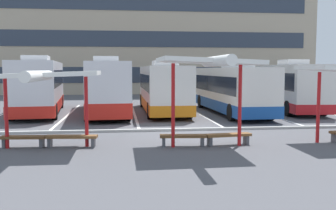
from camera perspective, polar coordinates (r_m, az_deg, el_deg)
ground_plane at (r=18.10m, az=2.88°, el=-4.20°), size 160.00×160.00×0.00m
terminal_building at (r=52.83m, az=-3.62°, el=11.19°), size 42.48×12.02×19.67m
coach_bus_0 at (r=27.56m, az=-18.30°, el=2.55°), size 3.63×10.78×3.82m
coach_bus_1 at (r=26.70m, az=-9.16°, el=2.54°), size 3.34×11.71×3.77m
coach_bus_2 at (r=27.13m, az=-0.79°, el=2.44°), size 2.72×10.94×3.53m
coach_bus_3 at (r=26.70m, az=9.16°, el=2.21°), size 2.80×11.22×3.44m
coach_bus_4 at (r=29.78m, az=16.78°, el=2.59°), size 3.36×11.23×3.64m
lane_stripe_1 at (r=26.41m, az=-14.37°, el=-1.37°), size 0.16×14.00×0.01m
lane_stripe_2 at (r=26.20m, az=-4.95°, el=-1.28°), size 0.16×14.00×0.01m
lane_stripe_3 at (r=26.70m, az=4.37°, el=-1.15°), size 0.16×14.00×0.01m
lane_stripe_4 at (r=27.87m, az=13.13°, el=-1.01°), size 0.16×14.00×0.01m
lane_stripe_5 at (r=29.63m, az=21.01°, el=-0.85°), size 0.16×14.00×0.01m
waiting_shelter_0 at (r=15.08m, az=-17.62°, el=4.00°), size 3.95×4.73×2.92m
bench_0 at (r=15.80m, az=-20.39°, el=-4.66°), size 1.72×0.57×0.45m
bench_1 at (r=15.38m, az=-13.92°, el=-4.73°), size 1.99×0.63×0.45m
waiting_shelter_1 at (r=14.64m, az=5.99°, el=6.06°), size 3.61×4.97×3.42m
bench_2 at (r=15.09m, az=2.20°, el=-4.78°), size 1.82×0.58×0.45m
bench_3 at (r=15.51m, az=8.78°, el=-4.56°), size 1.87×0.64×0.45m
platform_kerb at (r=18.93m, az=2.43°, el=-3.59°), size 44.00×0.24×0.12m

